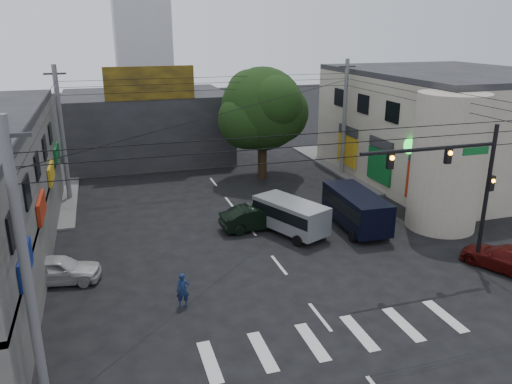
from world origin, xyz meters
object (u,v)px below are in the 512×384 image
utility_pole_near_left (25,267)px  maroon_sedan (506,258)px  street_tree (262,109)px  utility_pole_far_right (344,118)px  dark_sedan (257,217)px  traffic_officer (183,290)px  navy_van (356,211)px  white_compact (58,269)px  utility_pole_far_left (62,135)px  silver_minivan (291,218)px  traffic_gantry (460,177)px

utility_pole_near_left → maroon_sedan: 21.54m
street_tree → utility_pole_far_right: (6.50, -1.00, -0.87)m
dark_sedan → traffic_officer: 9.30m
utility_pole_near_left → navy_van: (16.54, 9.81, -3.50)m
white_compact → navy_van: bearing=-72.9°
navy_van → dark_sedan: bearing=76.6°
utility_pole_far_right → maroon_sedan: (0.00, -17.83, -3.97)m
utility_pole_far_right → utility_pole_far_left: bearing=180.0°
traffic_officer → silver_minivan: bearing=43.9°
utility_pole_far_right → dark_sedan: (-10.10, -9.06, -3.88)m
utility_pole_far_right → street_tree: bearing=171.3°
white_compact → street_tree: bearing=-36.3°
street_tree → navy_van: bearing=-80.1°
utility_pole_far_left → utility_pole_far_right: (21.00, 0.00, 0.00)m
white_compact → maroon_sedan: white_compact is taller
utility_pole_far_left → traffic_officer: bearing=-72.3°
maroon_sedan → navy_van: size_ratio=0.84×
street_tree → dark_sedan: (-3.60, -10.06, -4.75)m
traffic_officer → street_tree: bearing=66.1°
white_compact → traffic_officer: size_ratio=2.69×
utility_pole_far_left → traffic_officer: utility_pole_far_left is taller
utility_pole_near_left → traffic_gantry: bearing=10.8°
silver_minivan → utility_pole_near_left: bearing=105.5°
utility_pole_far_right → white_compact: bearing=-149.1°
traffic_gantry → navy_van: bearing=105.8°
utility_pole_near_left → utility_pole_far_right: 29.35m
utility_pole_far_right → dark_sedan: size_ratio=2.07×
traffic_gantry → navy_van: (-1.79, 6.32, -3.73)m
utility_pole_near_left → navy_van: utility_pole_near_left is taller
traffic_gantry → utility_pole_far_left: size_ratio=0.78×
dark_sedan → white_compact: (-10.90, -3.51, -0.06)m
street_tree → dark_sedan: size_ratio=1.96×
dark_sedan → navy_van: 5.88m
dark_sedan → silver_minivan: (1.62, -1.29, 0.26)m
traffic_officer → utility_pole_near_left: bearing=-138.2°
traffic_gantry → white_compact: bearing=166.4°
dark_sedan → traffic_officer: bearing=140.2°
silver_minivan → street_tree: bearing=-33.4°
silver_minivan → utility_pole_far_left: bearing=26.9°
maroon_sedan → utility_pole_near_left: bearing=-16.2°
utility_pole_near_left → maroon_sedan: utility_pole_near_left is taller
utility_pole_far_left → dark_sedan: bearing=-39.7°
dark_sedan → silver_minivan: bearing=-130.8°
street_tree → dark_sedan: bearing=-109.7°
traffic_gantry → utility_pole_near_left: bearing=-169.2°
utility_pole_near_left → dark_sedan: 16.27m
white_compact → maroon_sedan: bearing=-93.5°
utility_pole_far_left → white_compact: utility_pole_far_left is taller
white_compact → traffic_officer: bearing=-115.8°
traffic_gantry → silver_minivan: size_ratio=1.45×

